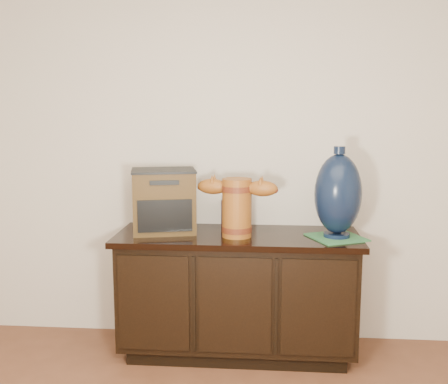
# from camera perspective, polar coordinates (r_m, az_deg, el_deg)

# --- Properties ---
(room) EXTENTS (5.00, 5.00, 5.00)m
(room) POSITION_cam_1_polar(r_m,az_deg,el_deg) (0.88, -6.57, -3.99)
(room) COLOR brown
(room) RESTS_ON ground
(sideboard) EXTENTS (1.46, 0.56, 0.75)m
(sideboard) POSITION_cam_1_polar(r_m,az_deg,el_deg) (3.27, 1.46, -10.90)
(sideboard) COLOR black
(sideboard) RESTS_ON ground
(terracotta_vessel) EXTENTS (0.49, 0.21, 0.34)m
(terracotta_vessel) POSITION_cam_1_polar(r_m,az_deg,el_deg) (3.06, 1.41, -1.33)
(terracotta_vessel) COLOR #99561B
(terracotta_vessel) RESTS_ON sideboard
(tv_radio) EXTENTS (0.44, 0.39, 0.38)m
(tv_radio) POSITION_cam_1_polar(r_m,az_deg,el_deg) (3.21, -6.56, -0.95)
(tv_radio) COLOR #412B10
(tv_radio) RESTS_ON sideboard
(green_mat) EXTENTS (0.37, 0.37, 0.01)m
(green_mat) POSITION_cam_1_polar(r_m,az_deg,el_deg) (3.13, 12.15, -4.85)
(green_mat) COLOR #306B3C
(green_mat) RESTS_ON sideboard
(lamp_base) EXTENTS (0.36, 0.36, 0.53)m
(lamp_base) POSITION_cam_1_polar(r_m,az_deg,el_deg) (3.08, 12.30, -0.25)
(lamp_base) COLOR black
(lamp_base) RESTS_ON green_mat
(spray_can) EXTENTS (0.07, 0.07, 0.20)m
(spray_can) POSITION_cam_1_polar(r_m,az_deg,el_deg) (3.36, 0.26, -2.10)
(spray_can) COLOR #591A0F
(spray_can) RESTS_ON sideboard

